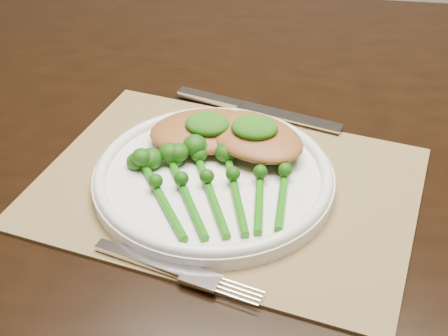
% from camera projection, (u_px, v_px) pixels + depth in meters
% --- Properties ---
extents(dining_table, '(1.64, 0.98, 0.75)m').
position_uv_depth(dining_table, '(277.00, 304.00, 1.07)').
color(dining_table, black).
rests_on(dining_table, ground).
extents(placemat, '(0.47, 0.38, 0.00)m').
position_uv_depth(placemat, '(227.00, 186.00, 0.72)').
color(placemat, olive).
rests_on(placemat, dining_table).
extents(dinner_plate, '(0.28, 0.28, 0.03)m').
position_uv_depth(dinner_plate, '(214.00, 176.00, 0.72)').
color(dinner_plate, white).
rests_on(dinner_plate, placemat).
extents(knife, '(0.24, 0.07, 0.01)m').
position_uv_depth(knife, '(241.00, 106.00, 0.86)').
color(knife, silver).
rests_on(knife, placemat).
extents(fork, '(0.18, 0.06, 0.01)m').
position_uv_depth(fork, '(187.00, 274.00, 0.61)').
color(fork, silver).
rests_on(fork, placemat).
extents(chicken_fillet_left, '(0.16, 0.14, 0.03)m').
position_uv_depth(chicken_fillet_left, '(207.00, 131.00, 0.76)').
color(chicken_fillet_left, brown).
rests_on(chicken_fillet_left, dinner_plate).
extents(chicken_fillet_right, '(0.16, 0.14, 0.03)m').
position_uv_depth(chicken_fillet_right, '(253.00, 136.00, 0.74)').
color(chicken_fillet_right, brown).
rests_on(chicken_fillet_right, dinner_plate).
extents(pesto_dollop_left, '(0.05, 0.05, 0.02)m').
position_uv_depth(pesto_dollop_left, '(207.00, 124.00, 0.74)').
color(pesto_dollop_left, '#16470A').
rests_on(pesto_dollop_left, chicken_fillet_left).
extents(pesto_dollop_right, '(0.06, 0.05, 0.02)m').
position_uv_depth(pesto_dollop_right, '(255.00, 128.00, 0.73)').
color(pesto_dollop_right, '#16470A').
rests_on(pesto_dollop_right, chicken_fillet_right).
extents(broccolini_bundle, '(0.21, 0.22, 0.04)m').
position_uv_depth(broccolini_bundle, '(223.00, 193.00, 0.68)').
color(broccolini_bundle, '#19630D').
rests_on(broccolini_bundle, dinner_plate).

